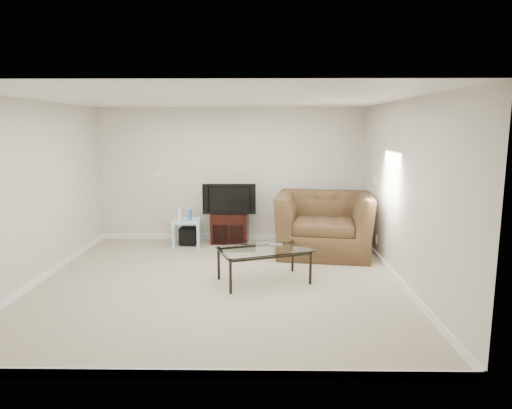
{
  "coord_description": "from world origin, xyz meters",
  "views": [
    {
      "loc": [
        0.6,
        -6.08,
        2.13
      ],
      "look_at": [
        0.5,
        1.2,
        0.9
      ],
      "focal_mm": 32.0,
      "sensor_mm": 36.0,
      "label": 1
    }
  ],
  "objects_px": {
    "tv_stand": "(230,228)",
    "side_table": "(187,232)",
    "television": "(229,198)",
    "coffee_table": "(264,265)",
    "recliner": "(324,213)",
    "subwoofer": "(189,236)"
  },
  "relations": [
    {
      "from": "coffee_table",
      "to": "tv_stand",
      "type": "bearing_deg",
      "value": 105.82
    },
    {
      "from": "subwoofer",
      "to": "recliner",
      "type": "height_order",
      "value": "recliner"
    },
    {
      "from": "television",
      "to": "coffee_table",
      "type": "height_order",
      "value": "television"
    },
    {
      "from": "television",
      "to": "recliner",
      "type": "distance_m",
      "value": 1.81
    },
    {
      "from": "tv_stand",
      "to": "side_table",
      "type": "height_order",
      "value": "tv_stand"
    },
    {
      "from": "side_table",
      "to": "subwoofer",
      "type": "height_order",
      "value": "side_table"
    },
    {
      "from": "side_table",
      "to": "coffee_table",
      "type": "relative_size",
      "value": 0.4
    },
    {
      "from": "recliner",
      "to": "coffee_table",
      "type": "relative_size",
      "value": 1.3
    },
    {
      "from": "recliner",
      "to": "coffee_table",
      "type": "distance_m",
      "value": 1.88
    },
    {
      "from": "recliner",
      "to": "television",
      "type": "bearing_deg",
      "value": 165.87
    },
    {
      "from": "television",
      "to": "coffee_table",
      "type": "distance_m",
      "value": 2.36
    },
    {
      "from": "recliner",
      "to": "subwoofer",
      "type": "bearing_deg",
      "value": 175.98
    },
    {
      "from": "television",
      "to": "coffee_table",
      "type": "bearing_deg",
      "value": -75.03
    },
    {
      "from": "television",
      "to": "side_table",
      "type": "distance_m",
      "value": 1.0
    },
    {
      "from": "subwoofer",
      "to": "coffee_table",
      "type": "bearing_deg",
      "value": -55.92
    },
    {
      "from": "television",
      "to": "recliner",
      "type": "xyz_separation_m",
      "value": [
        1.66,
        -0.69,
        -0.15
      ]
    },
    {
      "from": "tv_stand",
      "to": "television",
      "type": "relative_size",
      "value": 0.74
    },
    {
      "from": "tv_stand",
      "to": "television",
      "type": "bearing_deg",
      "value": -90.0
    },
    {
      "from": "side_table",
      "to": "recliner",
      "type": "xyz_separation_m",
      "value": [
        2.44,
        -0.52,
        0.46
      ]
    },
    {
      "from": "tv_stand",
      "to": "side_table",
      "type": "relative_size",
      "value": 1.37
    },
    {
      "from": "television",
      "to": "subwoofer",
      "type": "xyz_separation_m",
      "value": [
        -0.75,
        -0.16,
        -0.68
      ]
    },
    {
      "from": "side_table",
      "to": "coffee_table",
      "type": "bearing_deg",
      "value": -55.09
    }
  ]
}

